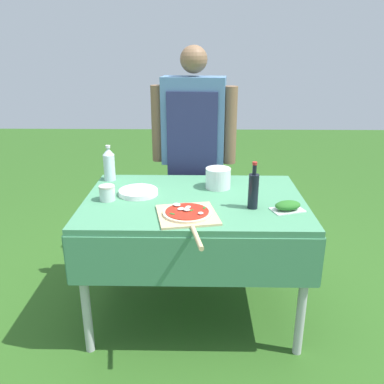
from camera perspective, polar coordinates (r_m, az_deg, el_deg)
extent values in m
plane|color=#2D5B1E|center=(2.82, 0.30, -16.10)|extent=(12.00, 12.00, 0.00)
cube|color=#478960|center=(2.44, 0.33, -1.28)|extent=(1.31, 0.90, 0.04)
cube|color=#478960|center=(2.10, 0.16, -9.89)|extent=(1.31, 0.01, 0.28)
cube|color=#478960|center=(2.92, 0.44, -0.89)|extent=(1.31, 0.01, 0.28)
cube|color=#478960|center=(2.59, -14.40, -4.40)|extent=(0.01, 0.90, 0.28)
cube|color=#478960|center=(2.58, 15.13, -4.60)|extent=(0.01, 0.90, 0.28)
cylinder|color=#B7B7BC|center=(2.36, -14.81, -13.66)|extent=(0.05, 0.05, 0.76)
cylinder|color=#B7B7BC|center=(2.35, 15.27, -13.93)|extent=(0.05, 0.05, 0.76)
cylinder|color=#B7B7BC|center=(3.02, -10.96, -5.46)|extent=(0.05, 0.05, 0.76)
cylinder|color=#B7B7BC|center=(3.01, 11.83, -5.62)|extent=(0.05, 0.05, 0.76)
cylinder|color=#70604C|center=(3.18, 1.68, -3.05)|extent=(0.12, 0.12, 0.83)
cylinder|color=#70604C|center=(3.20, -1.24, -2.91)|extent=(0.12, 0.12, 0.83)
cube|color=#4C7099|center=(2.98, 0.23, 9.94)|extent=(0.47, 0.24, 0.62)
cube|color=navy|center=(2.93, -0.02, 5.10)|extent=(0.36, 0.05, 0.90)
cylinder|color=brown|center=(2.96, 5.35, 9.26)|extent=(0.10, 0.10, 0.55)
cylinder|color=brown|center=(3.02, -4.78, 9.51)|extent=(0.10, 0.10, 0.55)
sphere|color=brown|center=(2.93, 0.25, 18.13)|extent=(0.19, 0.19, 0.19)
cube|color=#D1B27F|center=(2.19, -0.68, -3.22)|extent=(0.37, 0.37, 0.01)
cylinder|color=#D1B27F|center=(1.94, 0.66, -6.39)|extent=(0.07, 0.24, 0.02)
cylinder|color=beige|center=(2.18, -0.68, -2.93)|extent=(0.27, 0.27, 0.01)
cylinder|color=#B22819|center=(2.18, -0.68, -2.73)|extent=(0.23, 0.23, 0.00)
ellipsoid|color=white|center=(2.13, 1.22, -2.99)|extent=(0.03, 0.03, 0.01)
ellipsoid|color=white|center=(2.24, -2.16, -1.78)|extent=(0.06, 0.06, 0.01)
ellipsoid|color=white|center=(2.21, -0.55, -2.11)|extent=(0.04, 0.04, 0.01)
ellipsoid|color=white|center=(2.17, -0.67, -2.52)|extent=(0.04, 0.04, 0.01)
ellipsoid|color=white|center=(2.18, -0.79, -2.46)|extent=(0.03, 0.04, 0.02)
ellipsoid|color=white|center=(2.19, -1.58, -2.37)|extent=(0.05, 0.05, 0.01)
ellipsoid|color=#286B23|center=(2.18, -0.07, -2.57)|extent=(0.03, 0.03, 0.00)
ellipsoid|color=#286B23|center=(2.14, -2.80, -3.05)|extent=(0.04, 0.03, 0.00)
ellipsoid|color=#286B23|center=(2.21, 1.72, -2.21)|extent=(0.02, 0.03, 0.00)
cylinder|color=black|center=(2.28, 8.60, 0.07)|extent=(0.06, 0.06, 0.20)
cylinder|color=black|center=(2.24, 8.76, 3.11)|extent=(0.02, 0.02, 0.06)
cylinder|color=#B22823|center=(2.23, 8.81, 3.99)|extent=(0.03, 0.03, 0.02)
cylinder|color=silver|center=(2.79, -11.53, 3.40)|extent=(0.08, 0.08, 0.18)
cone|color=silver|center=(2.76, -11.69, 5.60)|extent=(0.08, 0.08, 0.05)
cylinder|color=silver|center=(2.75, -11.73, 6.25)|extent=(0.03, 0.03, 0.02)
cube|color=silver|center=(2.32, 13.24, -2.47)|extent=(0.20, 0.16, 0.01)
ellipsoid|color=#286B23|center=(2.31, 13.30, -1.84)|extent=(0.17, 0.14, 0.05)
cylinder|color=silver|center=(2.60, 3.68, 1.96)|extent=(0.16, 0.16, 0.13)
cylinder|color=white|center=(2.52, -7.53, -0.27)|extent=(0.24, 0.24, 0.00)
cylinder|color=white|center=(2.51, -7.53, -0.17)|extent=(0.24, 0.24, 0.00)
cylinder|color=white|center=(2.51, -7.54, -0.06)|extent=(0.24, 0.24, 0.00)
cylinder|color=white|center=(2.51, -7.54, 0.05)|extent=(0.24, 0.24, 0.00)
cylinder|color=white|center=(2.51, -7.55, 0.15)|extent=(0.24, 0.24, 0.00)
cylinder|color=white|center=(2.51, -7.55, 0.26)|extent=(0.24, 0.24, 0.00)
cylinder|color=silver|center=(2.44, -11.82, -0.24)|extent=(0.09, 0.09, 0.08)
cylinder|color=#B22819|center=(2.45, -11.80, -0.50)|extent=(0.08, 0.08, 0.06)
cylinder|color=#B7B2A3|center=(2.43, -11.89, 0.77)|extent=(0.09, 0.09, 0.01)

